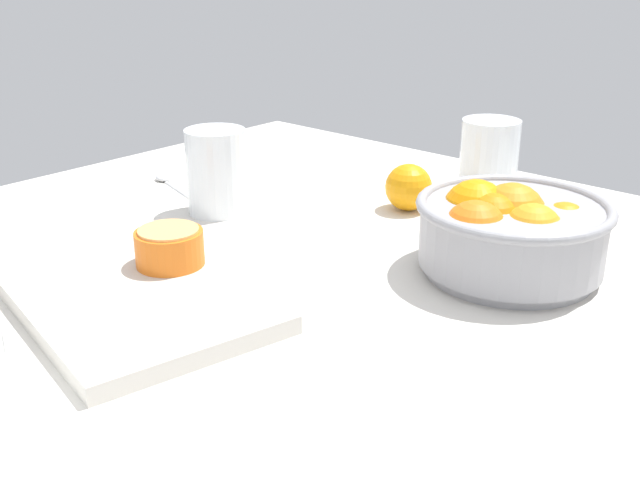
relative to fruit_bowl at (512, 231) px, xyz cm
name	(u,v)px	position (x,y,z in cm)	size (l,w,h in cm)	color
ground_plane	(321,292)	(-14.92, -15.76, -6.72)	(121.64, 109.25, 3.00)	silver
fruit_bowl	(512,231)	(0.00, 0.00, 0.00)	(21.99, 21.99, 10.40)	#99999E
juice_glass	(217,177)	(-41.19, -8.01, -0.10)	(8.36, 8.36, 11.89)	white
second_glass	(489,160)	(-18.20, 26.63, -0.58)	(8.83, 8.83, 10.81)	white
cutting_board	(128,293)	(-26.58, -33.49, -4.24)	(33.59, 21.56, 1.95)	beige
orange_half_0	(170,247)	(-27.56, -26.94, -1.18)	(7.67, 7.67, 4.24)	orange
loose_orange_1	(409,187)	(-21.68, 10.58, -1.88)	(6.67, 6.67, 6.67)	orange
spoon	(171,183)	(-56.02, -4.91, -4.78)	(14.57, 5.56, 1.00)	silver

